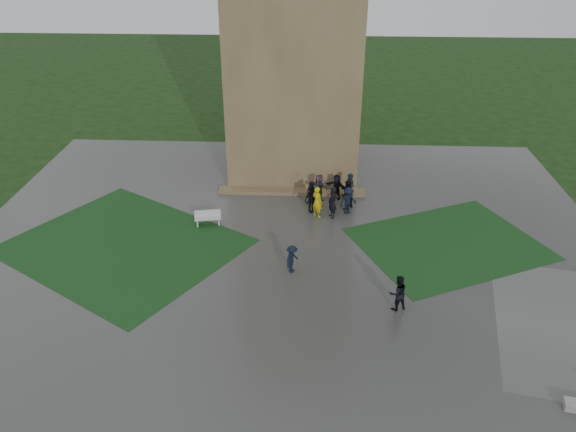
{
  "coord_description": "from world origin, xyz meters",
  "views": [
    {
      "loc": [
        1.27,
        -20.47,
        15.44
      ],
      "look_at": [
        0.03,
        5.48,
        1.2
      ],
      "focal_mm": 35.0,
      "sensor_mm": 36.0,
      "label": 1
    }
  ],
  "objects_px": {
    "pedestrian_mid": "(292,259)",
    "pedestrian_near": "(398,293)",
    "bench": "(208,218)",
    "tower": "(295,29)"
  },
  "relations": [
    {
      "from": "bench",
      "to": "pedestrian_near",
      "type": "relative_size",
      "value": 0.9
    },
    {
      "from": "tower",
      "to": "bench",
      "type": "distance_m",
      "value": 12.91
    },
    {
      "from": "pedestrian_near",
      "to": "pedestrian_mid",
      "type": "bearing_deg",
      "value": -50.04
    },
    {
      "from": "bench",
      "to": "pedestrian_mid",
      "type": "distance_m",
      "value": 6.54
    },
    {
      "from": "pedestrian_mid",
      "to": "bench",
      "type": "bearing_deg",
      "value": 74.4
    },
    {
      "from": "pedestrian_mid",
      "to": "pedestrian_near",
      "type": "height_order",
      "value": "pedestrian_near"
    },
    {
      "from": "tower",
      "to": "pedestrian_mid",
      "type": "xyz_separation_m",
      "value": [
        0.39,
        -12.96,
        -8.26
      ]
    },
    {
      "from": "tower",
      "to": "pedestrian_mid",
      "type": "bearing_deg",
      "value": -88.29
    },
    {
      "from": "pedestrian_mid",
      "to": "pedestrian_near",
      "type": "xyz_separation_m",
      "value": [
        4.69,
        -2.64,
        0.12
      ]
    },
    {
      "from": "tower",
      "to": "pedestrian_near",
      "type": "bearing_deg",
      "value": -71.96
    }
  ]
}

